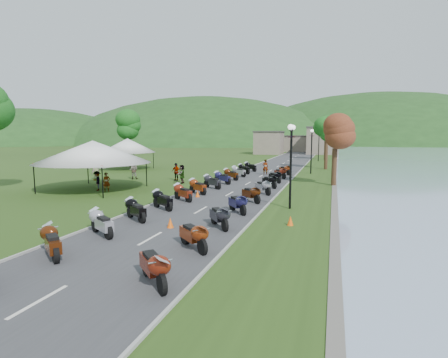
% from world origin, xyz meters
% --- Properties ---
extents(road, '(7.00, 120.00, 0.02)m').
position_xyz_m(road, '(0.00, 40.00, 0.01)').
color(road, '#3E3E41').
rests_on(road, ground).
extents(hills_backdrop, '(360.00, 120.00, 76.00)m').
position_xyz_m(hills_backdrop, '(0.00, 200.00, 0.00)').
color(hills_backdrop, '#285621').
rests_on(hills_backdrop, ground).
extents(far_building, '(18.00, 16.00, 5.00)m').
position_xyz_m(far_building, '(-2.00, 85.00, 2.50)').
color(far_building, gray).
rests_on(far_building, ground).
extents(moto_row_left, '(2.60, 45.64, 1.10)m').
position_xyz_m(moto_row_left, '(-2.24, 16.98, 0.55)').
color(moto_row_left, '#331411').
rests_on(moto_row_left, ground).
extents(moto_row_right, '(2.60, 32.66, 1.10)m').
position_xyz_m(moto_row_right, '(2.33, 21.04, 0.55)').
color(moto_row_right, '#331411').
rests_on(moto_row_right, ground).
extents(vendor_tent_main, '(6.07, 6.07, 4.00)m').
position_xyz_m(vendor_tent_main, '(-11.07, 20.69, 2.00)').
color(vendor_tent_main, white).
rests_on(vendor_tent_main, ground).
extents(vendor_tent_side, '(4.70, 4.70, 4.00)m').
position_xyz_m(vendor_tent_side, '(-17.86, 36.21, 2.00)').
color(vendor_tent_side, white).
rests_on(vendor_tent_side, ground).
extents(tree_lakeside, '(2.68, 2.68, 7.44)m').
position_xyz_m(tree_lakeside, '(7.51, 29.03, 3.72)').
color(tree_lakeside, '#206F1F').
rests_on(tree_lakeside, ground).
extents(pedestrian_a, '(0.68, 0.68, 1.52)m').
position_xyz_m(pedestrian_a, '(-9.57, 20.22, 0.00)').
color(pedestrian_a, slate).
rests_on(pedestrian_a, ground).
extents(pedestrian_b, '(0.97, 0.69, 1.79)m').
position_xyz_m(pedestrian_b, '(-11.79, 27.71, 0.00)').
color(pedestrian_b, slate).
rests_on(pedestrian_b, ground).
extents(pedestrian_c, '(0.96, 1.06, 1.58)m').
position_xyz_m(pedestrian_c, '(-10.61, 20.43, 0.00)').
color(pedestrian_c, slate).
rests_on(pedestrian_c, ground).
extents(traffic_cone_near, '(0.32, 0.32, 0.51)m').
position_xyz_m(traffic_cone_near, '(0.05, 11.84, 0.25)').
color(traffic_cone_near, '#F2590C').
rests_on(traffic_cone_near, ground).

